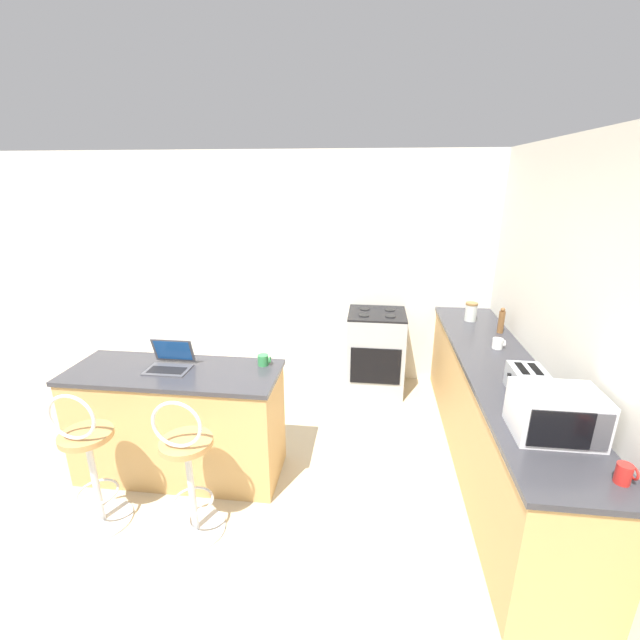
{
  "coord_description": "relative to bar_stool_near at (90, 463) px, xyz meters",
  "views": [
    {
      "loc": [
        0.85,
        -2.19,
        2.32
      ],
      "look_at": [
        0.38,
        1.67,
        1.01
      ],
      "focal_mm": 24.0,
      "sensor_mm": 36.0,
      "label": 1
    }
  ],
  "objects": [
    {
      "name": "storage_jar",
      "position": [
        2.85,
        2.13,
        0.51
      ],
      "size": [
        0.12,
        0.12,
        0.19
      ],
      "color": "silver",
      "rests_on": "counter_right"
    },
    {
      "name": "stove_range",
      "position": [
        1.91,
        2.27,
        -0.05
      ],
      "size": [
        0.62,
        0.59,
        0.92
      ],
      "color": "#9EA3A8",
      "rests_on": "ground_plane"
    },
    {
      "name": "mug_green",
      "position": [
        1.01,
        0.79,
        0.45
      ],
      "size": [
        0.1,
        0.08,
        0.09
      ],
      "color": "#338447",
      "rests_on": "breakfast_bar"
    },
    {
      "name": "bar_stool_near",
      "position": [
        0.0,
        0.0,
        0.0
      ],
      "size": [
        0.4,
        0.4,
        1.06
      ],
      "color": "silver",
      "rests_on": "ground_plane"
    },
    {
      "name": "microwave",
      "position": [
        2.89,
        0.06,
        0.55
      ],
      "size": [
        0.46,
        0.35,
        0.27
      ],
      "color": "silver",
      "rests_on": "counter_right"
    },
    {
      "name": "mug_white",
      "position": [
        2.93,
        1.38,
        0.45
      ],
      "size": [
        0.1,
        0.09,
        0.09
      ],
      "color": "white",
      "rests_on": "counter_right"
    },
    {
      "name": "counter_right",
      "position": [
        2.87,
        1.04,
        -0.04
      ],
      "size": [
        0.61,
        3.13,
        0.91
      ],
      "color": "tan",
      "rests_on": "ground_plane"
    },
    {
      "name": "wall_right",
      "position": [
        3.19,
        -0.01,
        0.8
      ],
      "size": [
        0.06,
        12.0,
        2.6
      ],
      "color": "silver",
      "rests_on": "ground_plane"
    },
    {
      "name": "breakfast_bar",
      "position": [
        0.34,
        0.62,
        -0.04
      ],
      "size": [
        1.63,
        0.62,
        0.91
      ],
      "color": "tan",
      "rests_on": "ground_plane"
    },
    {
      "name": "mug_red",
      "position": [
        3.07,
        -0.33,
        0.46
      ],
      "size": [
        0.09,
        0.07,
        0.1
      ],
      "color": "red",
      "rests_on": "counter_right"
    },
    {
      "name": "bar_stool_far",
      "position": [
        0.69,
        0.0,
        0.0
      ],
      "size": [
        0.4,
        0.4,
        1.06
      ],
      "color": "silver",
      "rests_on": "ground_plane"
    },
    {
      "name": "ground_plane",
      "position": [
        0.97,
        -0.01,
        -0.5
      ],
      "size": [
        20.0,
        20.0,
        0.0
      ],
      "primitive_type": "plane",
      "color": "#BCAD8E"
    },
    {
      "name": "laptop",
      "position": [
        0.31,
        0.66,
        0.47
      ],
      "size": [
        0.32,
        0.26,
        0.22
      ],
      "color": "#47474C",
      "rests_on": "breakfast_bar"
    },
    {
      "name": "wall_back",
      "position": [
        0.97,
        2.62,
        0.8
      ],
      "size": [
        12.0,
        0.06,
        2.6
      ],
      "color": "silver",
      "rests_on": "ground_plane"
    },
    {
      "name": "pepper_mill",
      "position": [
        3.06,
        1.79,
        0.53
      ],
      "size": [
        0.06,
        0.06,
        0.25
      ],
      "color": "brown",
      "rests_on": "counter_right"
    },
    {
      "name": "toaster",
      "position": [
        2.9,
        0.57,
        0.5
      ],
      "size": [
        0.24,
        0.27,
        0.18
      ],
      "color": "#9EA3A8",
      "rests_on": "counter_right"
    }
  ]
}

